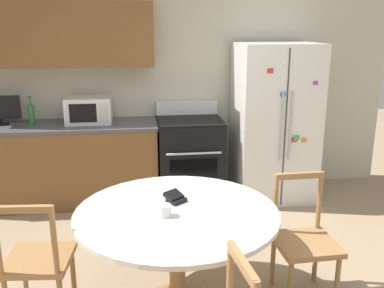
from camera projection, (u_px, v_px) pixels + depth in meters
name	position (u px, v px, depth m)	size (l,w,h in m)	color
back_wall	(145.00, 70.00, 4.88)	(5.20, 0.44, 2.60)	beige
kitchen_counter	(67.00, 164.00, 4.74)	(2.01, 0.64, 0.90)	brown
refrigerator	(274.00, 122.00, 4.83)	(0.87, 0.79, 1.75)	white
oven_range	(190.00, 158.00, 4.88)	(0.72, 0.68, 1.08)	black
microwave	(89.00, 110.00, 4.67)	(0.49, 0.36, 0.28)	white
counter_bottle	(31.00, 114.00, 4.57)	(0.07, 0.07, 0.31)	#2D6B38
dining_table	(177.00, 227.00, 2.87)	(1.36, 1.36, 0.75)	beige
dining_chair_left	(37.00, 261.00, 2.82)	(0.45, 0.45, 0.90)	#9E7042
dining_chair_right	(304.00, 241.00, 3.08)	(0.43, 0.43, 0.90)	#9E7042
candle_glass	(164.00, 211.00, 2.75)	(0.09, 0.09, 0.08)	silver
wallet	(175.00, 198.00, 2.98)	(0.17, 0.17, 0.07)	black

